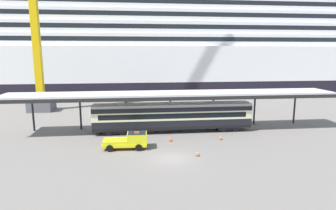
% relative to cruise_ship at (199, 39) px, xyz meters
% --- Properties ---
extents(ground_plane, '(400.00, 400.00, 0.00)m').
position_rel_cruise_ship_xyz_m(ground_plane, '(-14.67, -53.10, -14.91)').
color(ground_plane, slate).
extents(cruise_ship, '(156.25, 23.00, 43.84)m').
position_rel_cruise_ship_xyz_m(cruise_ship, '(0.00, 0.00, 0.00)').
color(cruise_ship, black).
rests_on(cruise_ship, ground).
extents(platform_canopy, '(46.60, 5.24, 5.62)m').
position_rel_cruise_ship_xyz_m(platform_canopy, '(-13.18, -42.12, -9.56)').
color(platform_canopy, silver).
rests_on(platform_canopy, ground).
extents(train_carriage, '(22.36, 2.81, 4.11)m').
position_rel_cruise_ship_xyz_m(train_carriage, '(-13.18, -42.55, -12.60)').
color(train_carriage, black).
rests_on(train_carriage, ground).
extents(service_truck, '(5.26, 2.38, 2.02)m').
position_rel_cruise_ship_xyz_m(service_truck, '(-19.25, -49.19, -13.92)').
color(service_truck, yellow).
rests_on(service_truck, ground).
extents(traffic_cone_near, '(0.36, 0.36, 0.73)m').
position_rel_cruise_ship_xyz_m(traffic_cone_near, '(-14.03, -46.99, -14.55)').
color(traffic_cone_near, black).
rests_on(traffic_cone_near, ground).
extents(traffic_cone_mid, '(0.36, 0.36, 0.61)m').
position_rel_cruise_ship_xyz_m(traffic_cone_mid, '(-7.42, -47.07, -14.61)').
color(traffic_cone_mid, black).
rests_on(traffic_cone_mid, ground).
extents(traffic_cone_far, '(0.36, 0.36, 0.64)m').
position_rel_cruise_ship_xyz_m(traffic_cone_far, '(-11.72, -52.59, -14.60)').
color(traffic_cone_far, black).
rests_on(traffic_cone_far, ground).
extents(dockside_crane, '(16.62, 4.40, 60.48)m').
position_rel_cruise_ship_xyz_m(dockside_crane, '(-35.81, -24.82, 4.00)').
color(dockside_crane, '#595960').
rests_on(dockside_crane, ground).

